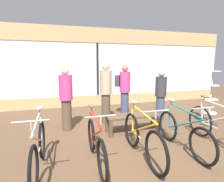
{
  "coord_description": "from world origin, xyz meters",
  "views": [
    {
      "loc": [
        -1.42,
        -2.97,
        1.76
      ],
      "look_at": [
        0.0,
        2.02,
        0.95
      ],
      "focal_mm": 28.0,
      "sensor_mm": 36.0,
      "label": 1
    }
  ],
  "objects_px": {
    "bicycle_center": "(142,138)",
    "display_bench": "(133,118)",
    "bicycle_right": "(182,132)",
    "customer_mid_floor": "(106,91)",
    "bicycle_left": "(96,143)",
    "customer_by_window": "(124,89)",
    "customer_near_bench": "(161,94)",
    "bicycle_far_right": "(218,127)",
    "customer_near_rack": "(66,97)",
    "bicycle_far_left": "(39,149)",
    "accessory_rack": "(210,101)"
  },
  "relations": [
    {
      "from": "bicycle_center",
      "to": "customer_near_rack",
      "type": "height_order",
      "value": "customer_near_rack"
    },
    {
      "from": "customer_by_window",
      "to": "bicycle_far_right",
      "type": "bearing_deg",
      "value": -63.47
    },
    {
      "from": "display_bench",
      "to": "customer_by_window",
      "type": "height_order",
      "value": "customer_by_window"
    },
    {
      "from": "bicycle_far_left",
      "to": "accessory_rack",
      "type": "distance_m",
      "value": 4.66
    },
    {
      "from": "bicycle_left",
      "to": "bicycle_far_right",
      "type": "bearing_deg",
      "value": -0.79
    },
    {
      "from": "customer_near_rack",
      "to": "customer_mid_floor",
      "type": "xyz_separation_m",
      "value": [
        1.14,
        0.28,
        0.07
      ]
    },
    {
      "from": "customer_near_bench",
      "to": "bicycle_far_right",
      "type": "bearing_deg",
      "value": -82.32
    },
    {
      "from": "bicycle_far_right",
      "to": "display_bench",
      "type": "bearing_deg",
      "value": 140.87
    },
    {
      "from": "bicycle_right",
      "to": "customer_mid_floor",
      "type": "distance_m",
      "value": 2.42
    },
    {
      "from": "bicycle_right",
      "to": "customer_near_rack",
      "type": "bearing_deg",
      "value": 141.12
    },
    {
      "from": "bicycle_right",
      "to": "customer_by_window",
      "type": "relative_size",
      "value": 1.01
    },
    {
      "from": "customer_mid_floor",
      "to": "customer_near_bench",
      "type": "bearing_deg",
      "value": -6.16
    },
    {
      "from": "bicycle_center",
      "to": "bicycle_far_right",
      "type": "xyz_separation_m",
      "value": [
        1.81,
        0.02,
        0.01
      ]
    },
    {
      "from": "bicycle_far_right",
      "to": "customer_near_bench",
      "type": "relative_size",
      "value": 1.16
    },
    {
      "from": "bicycle_center",
      "to": "accessory_rack",
      "type": "bearing_deg",
      "value": 23.08
    },
    {
      "from": "customer_by_window",
      "to": "customer_mid_floor",
      "type": "distance_m",
      "value": 0.83
    },
    {
      "from": "bicycle_right",
      "to": "customer_near_bench",
      "type": "distance_m",
      "value": 2.04
    },
    {
      "from": "bicycle_far_right",
      "to": "accessory_rack",
      "type": "height_order",
      "value": "accessory_rack"
    },
    {
      "from": "bicycle_far_right",
      "to": "customer_near_rack",
      "type": "bearing_deg",
      "value": 149.76
    },
    {
      "from": "bicycle_center",
      "to": "display_bench",
      "type": "relative_size",
      "value": 1.25
    },
    {
      "from": "accessory_rack",
      "to": "customer_mid_floor",
      "type": "bearing_deg",
      "value": 161.5
    },
    {
      "from": "bicycle_left",
      "to": "bicycle_right",
      "type": "distance_m",
      "value": 1.79
    },
    {
      "from": "accessory_rack",
      "to": "bicycle_left",
      "type": "bearing_deg",
      "value": -162.9
    },
    {
      "from": "bicycle_right",
      "to": "customer_near_rack",
      "type": "distance_m",
      "value": 2.91
    },
    {
      "from": "bicycle_far_left",
      "to": "display_bench",
      "type": "distance_m",
      "value": 2.44
    },
    {
      "from": "bicycle_left",
      "to": "accessory_rack",
      "type": "bearing_deg",
      "value": 17.1
    },
    {
      "from": "bicycle_far_right",
      "to": "customer_by_window",
      "type": "distance_m",
      "value": 2.85
    },
    {
      "from": "bicycle_far_right",
      "to": "customer_mid_floor",
      "type": "xyz_separation_m",
      "value": [
        -1.98,
        2.1,
        0.55
      ]
    },
    {
      "from": "bicycle_left",
      "to": "bicycle_right",
      "type": "relative_size",
      "value": 0.96
    },
    {
      "from": "bicycle_right",
      "to": "accessory_rack",
      "type": "bearing_deg",
      "value": 31.94
    },
    {
      "from": "bicycle_center",
      "to": "customer_by_window",
      "type": "relative_size",
      "value": 1.01
    },
    {
      "from": "customer_by_window",
      "to": "bicycle_left",
      "type": "bearing_deg",
      "value": -119.93
    },
    {
      "from": "customer_by_window",
      "to": "customer_mid_floor",
      "type": "bearing_deg",
      "value": -150.54
    },
    {
      "from": "customer_near_rack",
      "to": "bicycle_right",
      "type": "bearing_deg",
      "value": -38.88
    },
    {
      "from": "customer_near_rack",
      "to": "accessory_rack",
      "type": "bearing_deg",
      "value": -9.66
    },
    {
      "from": "accessory_rack",
      "to": "customer_near_bench",
      "type": "bearing_deg",
      "value": 146.1
    },
    {
      "from": "bicycle_left",
      "to": "customer_by_window",
      "type": "height_order",
      "value": "customer_by_window"
    },
    {
      "from": "accessory_rack",
      "to": "customer_by_window",
      "type": "distance_m",
      "value": 2.56
    },
    {
      "from": "customer_near_rack",
      "to": "customer_mid_floor",
      "type": "relative_size",
      "value": 0.94
    },
    {
      "from": "accessory_rack",
      "to": "display_bench",
      "type": "relative_size",
      "value": 1.18
    },
    {
      "from": "accessory_rack",
      "to": "customer_by_window",
      "type": "height_order",
      "value": "customer_by_window"
    },
    {
      "from": "accessory_rack",
      "to": "display_bench",
      "type": "bearing_deg",
      "value": 178.54
    },
    {
      "from": "bicycle_far_left",
      "to": "bicycle_far_right",
      "type": "bearing_deg",
      "value": -0.56
    },
    {
      "from": "accessory_rack",
      "to": "customer_mid_floor",
      "type": "relative_size",
      "value": 0.92
    },
    {
      "from": "customer_near_rack",
      "to": "customer_mid_floor",
      "type": "height_order",
      "value": "customer_mid_floor"
    },
    {
      "from": "bicycle_center",
      "to": "bicycle_right",
      "type": "xyz_separation_m",
      "value": [
        0.92,
        0.04,
        -0.02
      ]
    },
    {
      "from": "bicycle_center",
      "to": "customer_near_rack",
      "type": "xyz_separation_m",
      "value": [
        -1.31,
        1.84,
        0.49
      ]
    },
    {
      "from": "bicycle_right",
      "to": "accessory_rack",
      "type": "height_order",
      "value": "accessory_rack"
    },
    {
      "from": "bicycle_left",
      "to": "bicycle_right",
      "type": "xyz_separation_m",
      "value": [
        1.79,
        -0.02,
        0.01
      ]
    },
    {
      "from": "bicycle_left",
      "to": "customer_mid_floor",
      "type": "bearing_deg",
      "value": 71.32
    }
  ]
}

